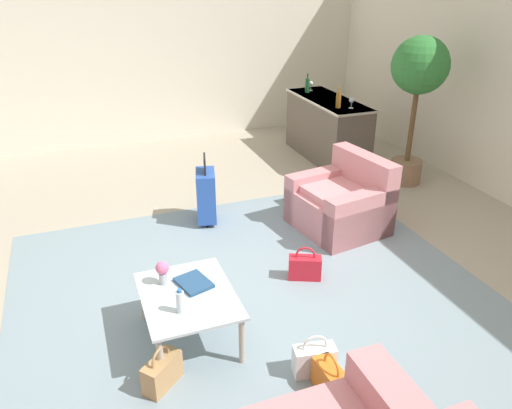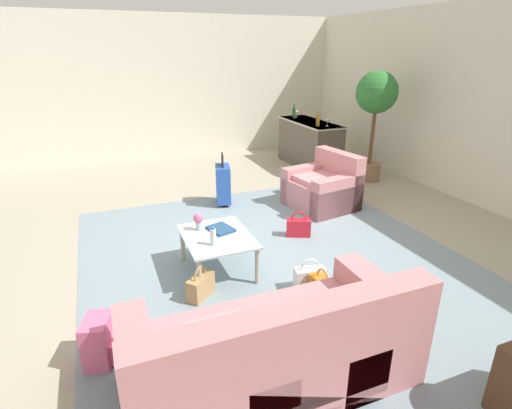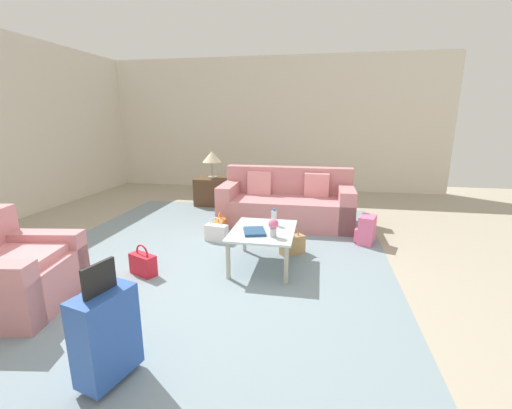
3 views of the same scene
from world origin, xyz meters
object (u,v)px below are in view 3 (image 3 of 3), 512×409
Objects in this scene: backpack_pink at (366,230)px; handbag_white at (216,232)px; water_bottle at (274,218)px; couch at (287,204)px; armchair at (7,276)px; table_lamp at (212,157)px; handbag_tan at (292,244)px; flower_vase at (273,226)px; handbag_orange at (220,227)px; handbag_red at (143,264)px; side_table at (213,191)px; coffee_table at (263,235)px; coffee_table_book at (254,231)px; suitcase_blue at (106,334)px.

handbag_white is at bearing 98.10° from backpack_pink.
couch is at bearing 0.00° from water_bottle.
table_lamp reaches higher than armchair.
table_lamp is at bearing 37.42° from handbag_tan.
flower_vase reaches higher than handbag_orange.
handbag_white is 1.00× the size of handbag_red.
side_table is at bearing 57.22° from backpack_pink.
coffee_table is 2.55× the size of handbag_white.
table_lamp is 3.39m from handbag_red.
armchair is at bearing 123.66° from water_bottle.
table_lamp is at bearing 31.61° from water_bottle.
coffee_table_book is at bearing 129.34° from backpack_pink.
couch is 1.26m from handbag_orange.
side_table is 4.87m from suitcase_blue.
side_table is 0.68m from table_lamp.
suitcase_blue is (-4.80, -0.80, 0.09)m from side_table.
coffee_table_book is at bearing -154.07° from table_lamp.
handbag_tan is at bearing -142.58° from side_table.
side_table is 1.99m from handbag_orange.
handbag_orange is 2.10m from backpack_pink.
couch is 3.46× the size of side_table.
coffee_table_book is 3.28m from table_lamp.
water_bottle is (1.51, -2.27, 0.25)m from armchair.
flower_vase is (-0.42, -0.05, 0.03)m from water_bottle.
flower_vase is 1.39m from handbag_white.
flower_vase is at bearing -151.35° from side_table.
flower_vase is at bearing -64.80° from armchair.
flower_vase is 0.57× the size of handbag_tan.
water_bottle is (0.20, -0.10, 0.15)m from coffee_table.
side_table is (2.80, 1.50, -0.12)m from coffee_table.
flower_vase is 0.33× the size of side_table.
armchair is 2.54m from coffee_table.
handbag_orange is at bearing 3.50° from handbag_white.
suitcase_blue is at bearing 154.47° from flower_vase.
table_lamp reaches higher than handbag_orange.
couch is at bearing 1.42° from flower_vase.
water_bottle is at bearing -148.39° from side_table.
suitcase_blue reaches higher than coffee_table_book.
water_bottle is at bearing -19.98° from suitcase_blue.
coffee_table is 0.16m from coffee_table_book.
flower_vase is 0.24× the size of suitcase_blue.
table_lamp is 2.15m from handbag_orange.
handbag_orange is (-1.86, -0.70, -0.14)m from side_table.
side_table is 3.32m from backpack_pink.
handbag_red is at bearing 119.66° from handbag_tan.
armchair is at bearing 103.25° from coffee_table_book.
handbag_red is at bearing 110.53° from coffee_table.
armchair reaches higher than coffee_table_book.
handbag_red is 0.89× the size of backpack_pink.
suitcase_blue is at bearing -170.54° from side_table.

